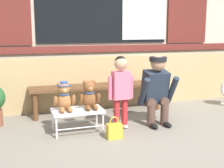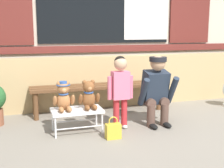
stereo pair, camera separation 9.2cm
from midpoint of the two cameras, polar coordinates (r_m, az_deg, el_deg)
ground_plane at (r=3.92m, az=7.24°, el=-8.94°), size 60.00×60.00×0.00m
brick_low_wall at (r=5.10m, az=0.72°, el=0.60°), size 7.67×0.25×0.85m
shop_facade at (r=5.55m, az=-0.93°, el=15.19°), size 7.83×0.26×3.50m
wooden_bench_long at (r=4.67m, az=-1.99°, el=-0.97°), size 2.10×0.40×0.44m
small_display_bench at (r=3.81m, az=-6.03°, el=-5.29°), size 0.64×0.36×0.30m
teddy_bear_with_hat at (r=3.74m, az=-8.51°, el=-2.40°), size 0.28×0.27×0.36m
teddy_bear_plain at (r=3.80m, az=-3.72°, el=-2.24°), size 0.28×0.26×0.36m
child_standing at (r=3.87m, az=2.28°, el=-0.05°), size 0.35×0.18×0.96m
adult_crouching at (r=4.11m, az=9.10°, el=-1.15°), size 0.50×0.49×0.95m
handbag_on_ground at (r=3.62m, az=0.95°, el=-8.90°), size 0.18×0.11×0.27m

